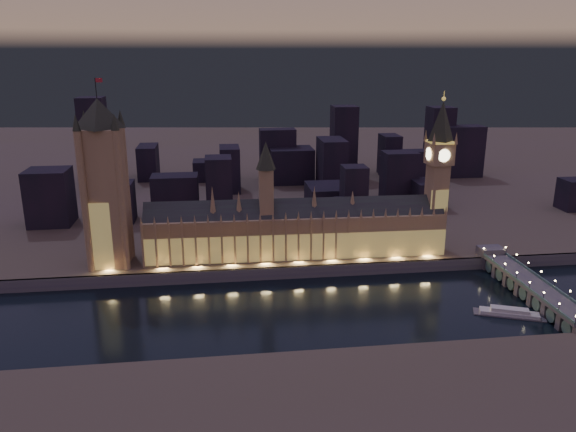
{
  "coord_description": "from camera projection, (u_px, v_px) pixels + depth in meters",
  "views": [
    {
      "loc": [
        -39.64,
        -292.68,
        142.72
      ],
      "look_at": [
        5.0,
        55.0,
        38.0
      ],
      "focal_mm": 35.0,
      "sensor_mm": 36.0,
      "label": 1
    }
  ],
  "objects": [
    {
      "name": "city_backdrop",
      "position": [
        297.0,
        166.0,
        555.41
      ],
      "size": [
        469.14,
        215.63,
        88.25
      ],
      "color": "black",
      "rests_on": "north_bank"
    },
    {
      "name": "north_bank",
      "position": [
        244.0,
        148.0,
        816.88
      ],
      "size": [
        2000.0,
        960.0,
        8.0
      ],
      "primitive_type": "cube",
      "color": "brown",
      "rests_on": "ground"
    },
    {
      "name": "westminster_bridge",
      "position": [
        528.0,
        286.0,
        336.25
      ],
      "size": [
        16.42,
        113.0,
        15.9
      ],
      "color": "#463F56",
      "rests_on": "ground"
    },
    {
      "name": "victoria_tower",
      "position": [
        104.0,
        176.0,
        350.19
      ],
      "size": [
        31.68,
        31.68,
        118.25
      ],
      "color": "#8E6F51",
      "rests_on": "north_bank"
    },
    {
      "name": "ground_plane",
      "position": [
        292.0,
        306.0,
        323.84
      ],
      "size": [
        2000.0,
        2000.0,
        0.0
      ],
      "primitive_type": "plane",
      "color": "black",
      "rests_on": "ground"
    },
    {
      "name": "elizabeth_tower",
      "position": [
        439.0,
        164.0,
        376.26
      ],
      "size": [
        18.0,
        18.0,
        108.54
      ],
      "color": "#8E6F51",
      "rests_on": "north_bank"
    },
    {
      "name": "embankment_wall",
      "position": [
        283.0,
        273.0,
        361.66
      ],
      "size": [
        2000.0,
        2.5,
        8.0
      ],
      "primitive_type": "cube",
      "color": "#463F56",
      "rests_on": "ground"
    },
    {
      "name": "river_boat",
      "position": [
        509.0,
        313.0,
        312.3
      ],
      "size": [
        38.59,
        22.43,
        4.5
      ],
      "color": "#463F56",
      "rests_on": "ground"
    },
    {
      "name": "palace_of_westminster",
      "position": [
        295.0,
        229.0,
        376.27
      ],
      "size": [
        202.0,
        24.62,
        78.0
      ],
      "color": "#8E6F51",
      "rests_on": "north_bank"
    }
  ]
}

